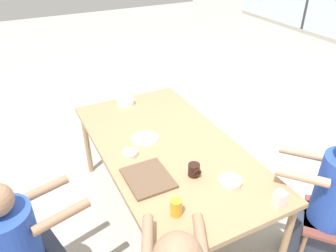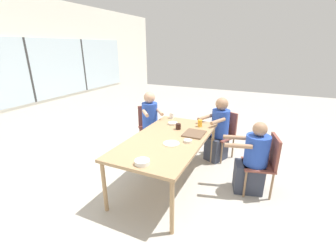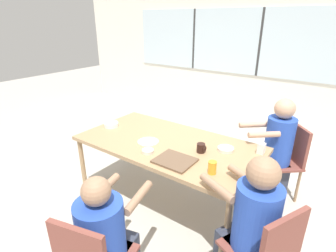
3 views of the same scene
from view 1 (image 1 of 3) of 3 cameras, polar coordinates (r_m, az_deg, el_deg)
ground_plane at (r=3.02m, az=0.00°, el=-14.89°), size 16.00×16.00×0.00m
dining_table at (r=2.57m, az=0.00°, el=-4.39°), size 1.88×1.00×0.73m
person_woman_green_shirt at (r=2.57m, az=26.02°, el=-12.53°), size 0.60×0.57×1.17m
food_tray_dark at (r=2.23m, az=-3.50°, el=-9.03°), size 0.34×0.29×0.02m
coffee_mug at (r=2.24m, az=4.61°, el=-7.64°), size 0.09×0.08×0.09m
juice_glass at (r=1.97m, az=1.43°, el=-13.96°), size 0.07×0.07×0.11m
milk_carton_small at (r=2.13m, az=18.86°, el=-11.93°), size 0.06×0.06×0.10m
bowl_white_shallow at (r=3.14m, az=-7.41°, el=4.23°), size 0.17×0.17×0.05m
bowl_cereal at (r=2.23m, az=10.76°, el=-9.46°), size 0.16×0.16×0.03m
bowl_fruit at (r=2.45m, az=-6.61°, el=-4.76°), size 0.11×0.11×0.03m
plate_tortillas at (r=2.62m, az=-4.06°, el=-2.20°), size 0.22×0.22×0.01m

